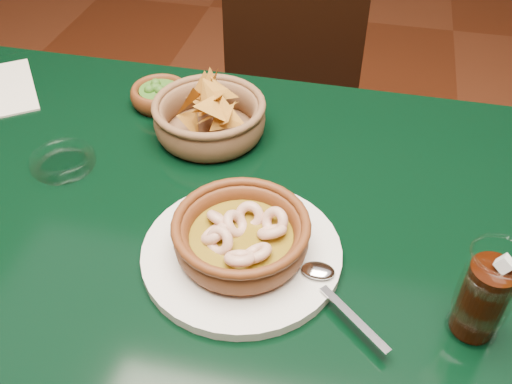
% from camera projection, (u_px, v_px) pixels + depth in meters
% --- Properties ---
extents(dining_table, '(1.20, 0.80, 0.75)m').
position_uv_depth(dining_table, '(179.00, 241.00, 0.98)').
color(dining_table, black).
rests_on(dining_table, ground).
extents(dining_chair, '(0.48, 0.48, 0.89)m').
position_uv_depth(dining_chair, '(292.00, 105.00, 1.58)').
color(dining_chair, black).
rests_on(dining_chair, ground).
extents(shrimp_plate, '(0.36, 0.29, 0.08)m').
position_uv_depth(shrimp_plate, '(242.00, 240.00, 0.80)').
color(shrimp_plate, silver).
rests_on(shrimp_plate, dining_table).
extents(chip_basket, '(0.23, 0.23, 0.12)m').
position_uv_depth(chip_basket, '(210.00, 117.00, 1.02)').
color(chip_basket, brown).
rests_on(chip_basket, dining_table).
extents(guacamole_ramekin, '(0.13, 0.13, 0.04)m').
position_uv_depth(guacamole_ramekin, '(160.00, 94.00, 1.10)').
color(guacamole_ramekin, '#532710').
rests_on(guacamole_ramekin, dining_table).
extents(cola_drink, '(0.14, 0.14, 0.16)m').
position_uv_depth(cola_drink, '(485.00, 294.00, 0.68)').
color(cola_drink, white).
rests_on(cola_drink, dining_table).
extents(glass_ashtray, '(0.12, 0.12, 0.03)m').
position_uv_depth(glass_ashtray, '(63.00, 162.00, 0.96)').
color(glass_ashtray, white).
rests_on(glass_ashtray, dining_table).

